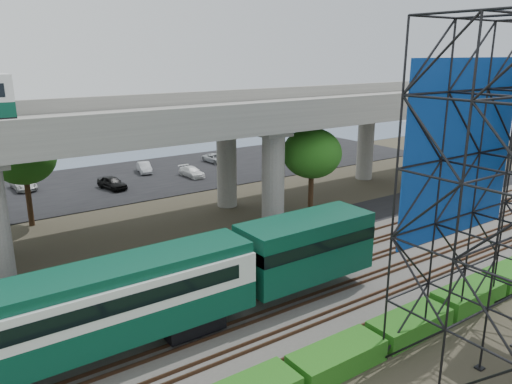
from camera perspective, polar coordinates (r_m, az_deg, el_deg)
ground at (r=26.16m, az=0.76°, el=-15.75°), size 140.00×140.00×0.00m
ballast_bed at (r=27.53m, az=-1.74°, el=-13.79°), size 90.00×12.00×0.20m
service_road at (r=34.26m, az=-9.65°, el=-7.96°), size 90.00×5.00×0.08m
parking_lot at (r=55.41m, az=-20.23°, el=0.46°), size 90.00×18.00×0.08m
harbor_water at (r=76.47m, az=-24.62°, el=3.96°), size 140.00×40.00×0.03m
rail_tracks at (r=27.45m, az=-1.74°, el=-13.46°), size 90.00×9.52×0.16m
commuter_train at (r=23.48m, az=-17.56°, el=-12.39°), size 29.30×3.06×4.30m
overpass at (r=36.58m, az=-15.41°, el=6.58°), size 80.00×12.00×12.40m
hedge_strip at (r=23.66m, az=9.28°, el=-18.12°), size 34.60×1.80×1.20m
trees at (r=36.19m, az=-20.65°, el=1.76°), size 40.94×16.94×7.69m
suv at (r=31.03m, az=-27.00°, el=-10.58°), size 5.58×3.22×1.46m
parked_cars at (r=54.69m, az=-20.49°, el=0.94°), size 39.46×9.24×1.31m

